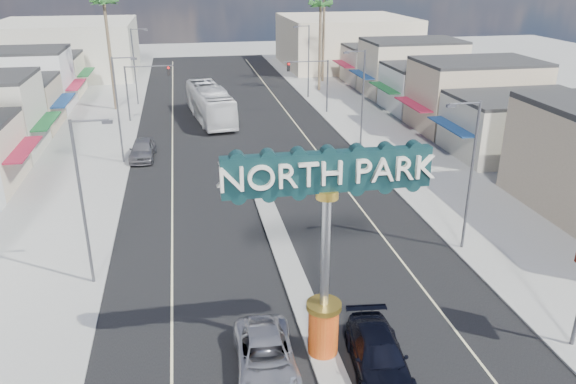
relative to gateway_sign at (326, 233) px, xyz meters
name	(u,v)px	position (x,y,z in m)	size (l,w,h in m)	color
ground	(246,156)	(0.00, 28.02, -5.93)	(160.00, 160.00, 0.00)	gray
road	(246,156)	(0.00, 28.02, -5.92)	(20.00, 120.00, 0.01)	black
median_island	(277,233)	(0.00, 12.02, -5.85)	(1.30, 30.00, 0.16)	gray
sidewalk_left	(83,165)	(-14.00, 28.02, -5.87)	(8.00, 120.00, 0.12)	gray
sidewalk_right	(395,146)	(14.00, 28.02, -5.87)	(8.00, 120.00, 0.12)	gray
storefront_row_right	(438,84)	(24.00, 41.02, -2.93)	(12.00, 42.00, 6.00)	#B7B29E
backdrop_far_left	(68,48)	(-22.00, 73.02, -1.93)	(20.00, 20.00, 8.00)	#B7B29E
backdrop_far_right	(345,41)	(22.00, 73.02, -1.93)	(20.00, 20.00, 8.00)	beige
gateway_sign	(326,233)	(0.00, 0.00, 0.00)	(8.20, 1.50, 9.15)	red
traffic_signal_left	(144,82)	(-9.18, 42.02, -1.65)	(5.09, 0.45, 6.00)	#47474C
traffic_signal_right	(312,76)	(9.18, 42.02, -1.65)	(5.09, 0.45, 6.00)	#47474C
streetlight_l_near	(85,196)	(-10.43, 8.02, -0.86)	(2.03, 0.22, 9.00)	#47474C
streetlight_l_mid	(119,105)	(-10.43, 28.02, -0.86)	(2.03, 0.22, 9.00)	#47474C
streetlight_l_far	(135,63)	(-10.43, 50.02, -0.86)	(2.03, 0.22, 9.00)	#47474C
streetlight_r_near	(469,170)	(10.43, 8.02, -0.86)	(2.03, 0.22, 9.00)	#47474C
streetlight_r_mid	(361,95)	(10.43, 28.02, -0.86)	(2.03, 0.22, 9.00)	#47474C
streetlight_r_far	(307,58)	(10.43, 50.02, -0.86)	(2.03, 0.22, 9.00)	#47474C
palm_left_far	(104,7)	(-13.00, 48.02, 5.57)	(2.60, 2.60, 13.10)	brown
palm_right_mid	(321,9)	(13.00, 54.02, 4.67)	(2.60, 2.60, 12.10)	brown
suv_left	(266,357)	(-2.61, -0.63, -5.18)	(2.47, 5.36, 1.49)	#B0B0B5
suv_right	(378,355)	(2.00, -1.45, -5.15)	(2.19, 5.38, 1.56)	black
car_parked_left	(143,149)	(-9.00, 28.94, -5.06)	(2.05, 5.09, 1.73)	slate
car_parked_right	(326,170)	(5.50, 20.93, -5.12)	(1.72, 4.93, 1.62)	silver
city_bus	(210,103)	(-2.34, 41.18, -4.08)	(3.11, 13.28, 3.70)	silver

